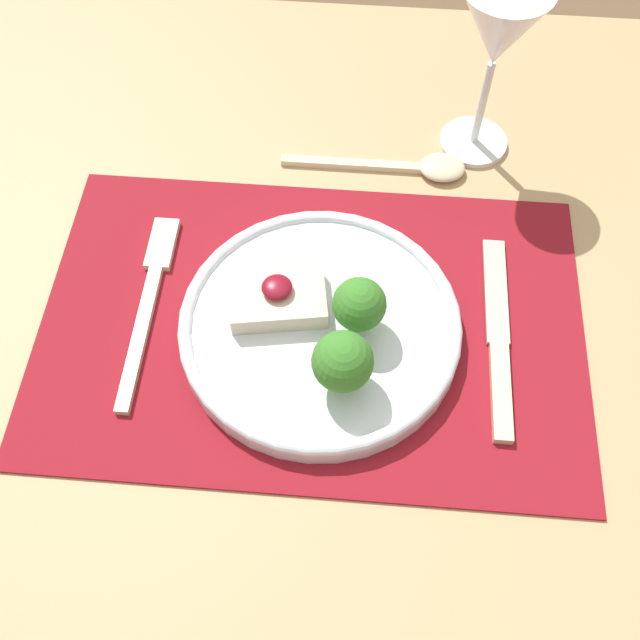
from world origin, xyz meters
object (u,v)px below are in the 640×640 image
at_px(wine_glass_near, 499,36).
at_px(fork, 150,294).
at_px(knife, 499,348).
at_px(spoon, 415,166).
at_px(dinner_plate, 321,325).

bearing_deg(wine_glass_near, fork, -143.69).
height_order(fork, knife, knife).
height_order(knife, spoon, spoon).
relative_size(dinner_plate, spoon, 1.31).
relative_size(dinner_plate, fork, 1.21).
bearing_deg(dinner_plate, spoon, 68.60).
bearing_deg(spoon, wine_glass_near, 32.89).
height_order(dinner_plate, spoon, dinner_plate).
distance_m(dinner_plate, wine_glass_near, 0.31).
xyz_separation_m(fork, wine_glass_near, (0.30, 0.22, 0.13)).
height_order(dinner_plate, fork, dinner_plate).
relative_size(dinner_plate, wine_glass_near, 1.36).
bearing_deg(knife, wine_glass_near, 93.66).
height_order(dinner_plate, knife, dinner_plate).
bearing_deg(knife, spoon, 110.16).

